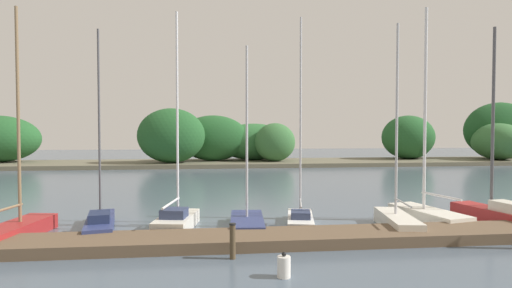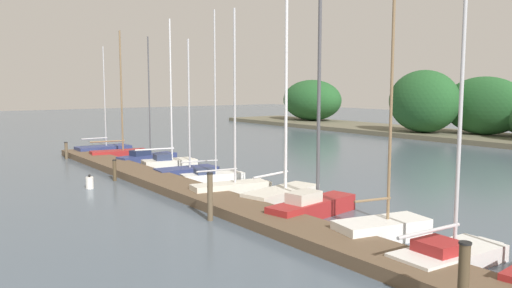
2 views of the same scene
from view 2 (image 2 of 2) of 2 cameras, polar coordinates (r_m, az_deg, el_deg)
dock_pier at (r=21.57m, az=-8.01°, el=-4.96°), size 29.74×1.80×0.35m
sailboat_0 at (r=34.85m, az=-16.37°, el=-0.56°), size 1.42×3.52×6.91m
sailboat_1 at (r=32.49m, az=-14.65°, el=-0.84°), size 1.54×3.64×7.69m
sailboat_2 at (r=30.48m, az=-11.84°, el=-1.34°), size 1.63×3.86×7.19m
sailboat_3 at (r=28.07m, az=-9.51°, el=-1.85°), size 1.59×3.35×7.90m
sailboat_4 at (r=25.74m, az=-7.48°, el=-2.79°), size 1.38×3.24×6.67m
sailboat_5 at (r=24.07m, az=-4.77°, el=-3.27°), size 1.46×3.07×7.83m
sailboat_6 at (r=20.77m, az=-2.54°, el=-4.71°), size 1.37×3.41×7.42m
sailboat_7 at (r=20.03m, az=3.11°, el=-5.01°), size 1.91×3.78×8.39m
sailboat_8 at (r=17.78m, az=6.48°, el=-6.43°), size 1.59×4.07×7.56m
sailboat_9 at (r=15.51m, az=14.12°, el=-8.74°), size 1.66×3.09×8.29m
sailboat_10 at (r=13.86m, az=20.71°, el=-10.98°), size 1.43×3.63×7.58m
mooring_piling_0 at (r=33.22m, az=-20.25°, el=-0.67°), size 0.21×0.21×1.03m
mooring_piling_1 at (r=24.94m, az=-15.37°, el=-2.80°), size 0.19×0.19×1.00m
mooring_piling_2 at (r=17.04m, az=-5.10°, el=-5.82°), size 0.21×0.21×1.60m
mooring_piling_3 at (r=10.66m, az=21.95°, el=-13.99°), size 0.24×0.24×1.56m
channel_buoy_0 at (r=23.40m, az=-17.92°, el=-4.09°), size 0.33×0.33×0.63m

